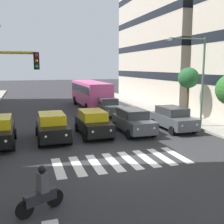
{
  "coord_description": "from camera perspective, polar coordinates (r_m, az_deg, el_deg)",
  "views": [
    {
      "loc": [
        4.47,
        12.4,
        4.68
      ],
      "look_at": [
        -1.06,
        -4.88,
        1.68
      ],
      "focal_mm": 43.75,
      "sensor_mm": 36.0,
      "label": 1
    }
  ],
  "objects": [
    {
      "name": "car_0",
      "position": [
        20.99,
        12.57,
        -1.27
      ],
      "size": [
        2.02,
        4.44,
        1.72
      ],
      "color": "#474C51",
      "rests_on": "ground_plane"
    },
    {
      "name": "ground_plane",
      "position": [
        13.99,
        1.98,
        -10.19
      ],
      "size": [
        180.0,
        180.0,
        0.0
      ],
      "primitive_type": "plane",
      "color": "#2D2D30"
    },
    {
      "name": "street_tree_1",
      "position": [
        24.8,
        15.68,
        6.8
      ],
      "size": [
        1.81,
        1.81,
        4.51
      ],
      "color": "#513823",
      "rests_on": "sidewalk_left"
    },
    {
      "name": "building_left_block_0",
      "position": [
        40.63,
        14.11,
        17.96
      ],
      "size": [
        11.28,
        19.25,
        21.86
      ],
      "color": "beige",
      "rests_on": "ground_plane"
    },
    {
      "name": "crosswalk_markings",
      "position": [
        13.99,
        1.98,
        -10.17
      ],
      "size": [
        6.75,
        2.8,
        0.01
      ],
      "color": "silver",
      "rests_on": "ground_plane"
    },
    {
      "name": "street_lamp_left",
      "position": [
        21.63,
        17.24,
        8.08
      ],
      "size": [
        3.38,
        0.28,
        6.73
      ],
      "color": "#4C6B56",
      "rests_on": "sidewalk_left"
    },
    {
      "name": "car_row2_0",
      "position": [
        26.66,
        -0.99,
        1.19
      ],
      "size": [
        2.02,
        4.44,
        1.72
      ],
      "color": "#474C51",
      "rests_on": "ground_plane"
    },
    {
      "name": "bus_behind_traffic",
      "position": [
        31.97,
        -4.6,
        4.29
      ],
      "size": [
        2.78,
        10.5,
        3.0
      ],
      "color": "#DB5193",
      "rests_on": "ground_plane"
    },
    {
      "name": "car_1",
      "position": [
        19.51,
        4.4,
        -1.87
      ],
      "size": [
        2.02,
        4.44,
        1.72
      ],
      "color": "#474C51",
      "rests_on": "ground_plane"
    },
    {
      "name": "motorcycle_with_rider",
      "position": [
        9.49,
        -14.6,
        -16.12
      ],
      "size": [
        1.56,
        0.86,
        1.57
      ],
      "color": "black",
      "rests_on": "ground_plane"
    },
    {
      "name": "car_2",
      "position": [
        18.85,
        -3.96,
        -2.26
      ],
      "size": [
        2.02,
        4.44,
        1.72
      ],
      "color": "black",
      "rests_on": "ground_plane"
    },
    {
      "name": "car_3",
      "position": [
        18.08,
        -12.4,
        -2.97
      ],
      "size": [
        2.02,
        4.44,
        1.72
      ],
      "color": "black",
      "rests_on": "ground_plane"
    }
  ]
}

